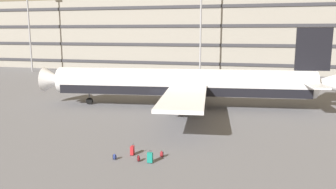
% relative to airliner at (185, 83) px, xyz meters
% --- Properties ---
extents(ground_plane, '(600.00, 600.00, 0.00)m').
position_rel_airliner_xyz_m(ground_plane, '(-2.70, -1.32, -3.10)').
color(ground_plane, '#5B5B60').
extents(terminal_structure, '(172.90, 17.43, 17.68)m').
position_rel_airliner_xyz_m(terminal_structure, '(-2.70, 46.10, 5.74)').
color(terminal_structure, gray).
rests_on(terminal_structure, ground_plane).
extents(airliner, '(38.66, 31.46, 10.15)m').
position_rel_airliner_xyz_m(airliner, '(0.00, 0.00, 0.00)').
color(airliner, silver).
rests_on(airliner, ground_plane).
extents(light_mast_far_left, '(1.80, 0.50, 23.54)m').
position_rel_airliner_xyz_m(light_mast_far_left, '(-44.54, 29.73, 10.39)').
color(light_mast_far_left, gray).
rests_on(light_mast_far_left, ground_plane).
extents(light_mast_left, '(1.80, 0.50, 25.90)m').
position_rel_airliner_xyz_m(light_mast_left, '(-2.78, 29.73, 11.60)').
color(light_mast_left, gray).
rests_on(light_mast_left, ground_plane).
extents(suitcase_silver, '(0.41, 0.25, 0.94)m').
position_rel_airliner_xyz_m(suitcase_silver, '(1.30, -19.39, -2.66)').
color(suitcase_silver, '#147266').
rests_on(suitcase_silver, ground_plane).
extents(suitcase_purple, '(0.29, 0.49, 0.93)m').
position_rel_airliner_xyz_m(suitcase_purple, '(-0.57, -18.13, -2.71)').
color(suitcase_purple, '#B21E23').
rests_on(suitcase_purple, ground_plane).
extents(backpack_scuffed, '(0.36, 0.29, 0.51)m').
position_rel_airliner_xyz_m(backpack_scuffed, '(-1.52, -19.41, -2.88)').
color(backpack_scuffed, navy).
rests_on(backpack_scuffed, ground_plane).
extents(backpack_navy, '(0.28, 0.41, 0.54)m').
position_rel_airliner_xyz_m(backpack_navy, '(0.38, -19.32, -2.86)').
color(backpack_navy, maroon).
rests_on(backpack_navy, ground_plane).
extents(backpack_orange, '(0.37, 0.34, 0.57)m').
position_rel_airliner_xyz_m(backpack_orange, '(1.83, -18.08, -2.85)').
color(backpack_orange, maroon).
rests_on(backpack_orange, ground_plane).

